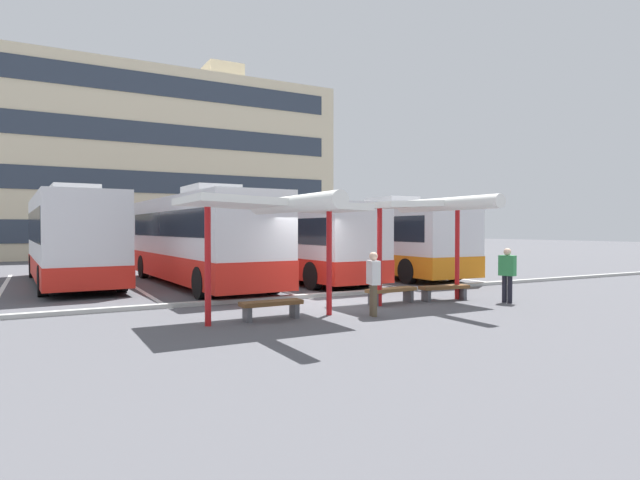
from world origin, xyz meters
TOP-DOWN VIEW (x-y plane):
  - ground_plane at (0.00, 0.00)m, footprint 160.00×160.00m
  - terminal_building at (0.03, 33.63)m, footprint 30.94×14.41m
  - coach_bus_0 at (-6.27, 9.23)m, footprint 3.11×10.82m
  - coach_bus_1 at (-2.01, 6.42)m, footprint 3.12×11.25m
  - coach_bus_2 at (2.03, 7.22)m, footprint 2.89×11.87m
  - coach_bus_3 at (6.56, 7.20)m, footprint 2.83×11.83m
  - lane_stripe_0 at (-8.57, 7.92)m, footprint 0.16×14.00m
  - lane_stripe_1 at (-4.28, 7.92)m, footprint 0.16×14.00m
  - lane_stripe_2 at (0.00, 7.92)m, footprint 0.16×14.00m
  - lane_stripe_3 at (4.28, 7.92)m, footprint 0.16×14.00m
  - lane_stripe_4 at (8.57, 7.92)m, footprint 0.16×14.00m
  - waiting_shelter_0 at (-2.56, -2.22)m, footprint 4.09×4.43m
  - bench_0 at (-2.56, -1.91)m, footprint 1.51×0.42m
  - waiting_shelter_1 at (2.42, -1.54)m, footprint 3.89×4.21m
  - bench_1 at (1.52, -1.10)m, footprint 1.66×0.57m
  - bench_2 at (3.32, -1.32)m, footprint 1.62×0.58m
  - platform_kerb at (0.00, 1.14)m, footprint 44.00×0.24m
  - waiting_passenger_0 at (4.61, -2.56)m, footprint 0.35×0.51m
  - waiting_passenger_1 at (-0.15, -2.64)m, footprint 0.33×0.50m

SIDE VIEW (x-z plane):
  - ground_plane at x=0.00m, z-range 0.00..0.00m
  - lane_stripe_0 at x=-8.57m, z-range 0.00..0.01m
  - lane_stripe_1 at x=-4.28m, z-range 0.00..0.01m
  - lane_stripe_2 at x=0.00m, z-range 0.00..0.01m
  - lane_stripe_3 at x=4.28m, z-range 0.00..0.01m
  - lane_stripe_4 at x=8.57m, z-range 0.00..0.01m
  - platform_kerb at x=0.00m, z-range 0.00..0.12m
  - bench_0 at x=-2.56m, z-range 0.11..0.56m
  - bench_2 at x=3.32m, z-range 0.11..0.56m
  - bench_1 at x=1.52m, z-range 0.11..0.56m
  - waiting_passenger_1 at x=-0.15m, z-range 0.11..1.70m
  - waiting_passenger_0 at x=4.61m, z-range 0.11..1.71m
  - coach_bus_2 at x=2.03m, z-range -0.14..3.30m
  - coach_bus_3 at x=6.56m, z-range -0.14..3.42m
  - coach_bus_1 at x=-2.01m, z-range -0.15..3.55m
  - coach_bus_0 at x=-6.27m, z-range -0.12..3.63m
  - waiting_shelter_0 at x=-2.56m, z-range 1.22..4.09m
  - waiting_shelter_1 at x=2.42m, z-range 1.27..4.28m
  - terminal_building at x=0.03m, z-range -1.36..15.88m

